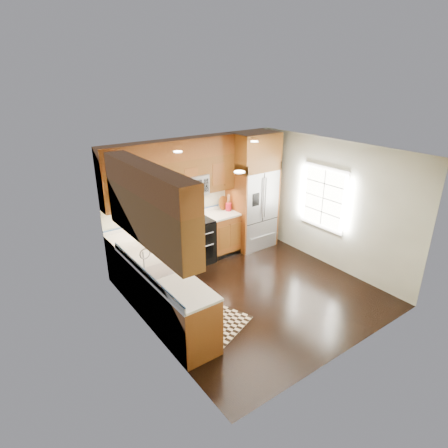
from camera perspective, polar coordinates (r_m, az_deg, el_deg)
ground at (r=7.04m, az=4.47°, el=-10.33°), size 4.00×4.00×0.00m
wall_back at (r=7.96m, az=-4.56°, el=4.00°), size 4.00×0.02×2.60m
wall_left at (r=5.46m, az=-11.46°, el=-5.29°), size 0.02×4.00×2.60m
wall_right at (r=7.81m, az=16.08°, el=2.82°), size 0.02×4.00×2.60m
window at (r=7.88m, az=14.93°, el=3.88°), size 0.04×1.10×1.30m
base_cabinets at (r=6.87m, az=-8.30°, el=-7.06°), size 2.85×3.00×0.90m
countertop at (r=6.80m, az=-7.93°, el=-2.88°), size 2.86×3.01×0.04m
upper_cabinets at (r=6.45m, az=-9.24°, el=6.14°), size 2.85×3.00×1.15m
range at (r=7.88m, az=-4.66°, el=-2.70°), size 0.76×0.67×0.95m
microwave at (r=7.56m, az=-5.46°, el=5.84°), size 0.76×0.40×0.42m
refrigerator at (r=8.40m, az=4.39°, el=5.01°), size 0.98×0.75×2.60m
sink_faucet at (r=5.88m, az=-9.84°, el=-6.43°), size 0.54×0.44×0.37m
rug at (r=6.43m, az=-3.80°, el=-13.79°), size 1.43×1.77×0.01m
knife_block at (r=7.50m, az=-7.86°, el=0.56°), size 0.12×0.14×0.24m
utensil_crock at (r=8.20m, az=0.69°, el=2.88°), size 0.17×0.17×0.37m
cutting_board at (r=8.30m, az=-0.12°, el=2.29°), size 0.40×0.40×0.02m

